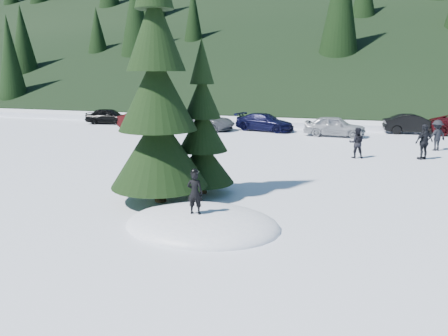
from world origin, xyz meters
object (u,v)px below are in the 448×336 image
(car_3, at_px, (265,122))
(car_5, at_px, (414,124))
(adult_1, at_px, (424,142))
(car_4, at_px, (335,126))
(car_2, at_px, (204,121))
(car_0, at_px, (109,116))
(adult_0, at_px, (356,143))
(adult_2, at_px, (437,135))
(spruce_tall, at_px, (157,102))
(spruce_short, at_px, (203,135))
(child_skier, at_px, (195,193))
(car_1, at_px, (149,120))

(car_3, xyz_separation_m, car_5, (10.18, 1.84, 0.04))
(adult_1, relative_size, car_3, 0.40)
(car_4, xyz_separation_m, car_5, (5.14, 2.99, -0.01))
(car_5, bearing_deg, car_2, 92.90)
(adult_1, height_order, car_3, adult_1)
(car_0, distance_m, car_4, 18.17)
(adult_0, height_order, adult_2, adult_2)
(spruce_tall, relative_size, car_2, 1.83)
(spruce_short, height_order, car_2, spruce_short)
(car_4, bearing_deg, adult_0, -164.58)
(car_2, distance_m, car_3, 4.51)
(adult_1, bearing_deg, adult_0, -27.01)
(adult_2, relative_size, car_2, 0.35)
(child_skier, distance_m, car_0, 25.93)
(spruce_short, bearing_deg, spruce_tall, -125.54)
(car_4, bearing_deg, car_2, 91.22)
(car_0, bearing_deg, car_2, -103.93)
(car_0, height_order, car_4, car_4)
(adult_0, distance_m, car_3, 10.72)
(child_skier, bearing_deg, spruce_tall, -50.16)
(child_skier, bearing_deg, car_1, -63.76)
(child_skier, xyz_separation_m, car_2, (-7.18, 19.55, -0.42))
(car_1, bearing_deg, car_2, -73.20)
(car_3, bearing_deg, car_2, 114.22)
(spruce_short, height_order, car_3, spruce_short)
(car_2, height_order, car_3, car_2)
(adult_2, distance_m, car_3, 11.78)
(spruce_tall, height_order, car_5, spruce_tall)
(car_0, bearing_deg, spruce_tall, -150.77)
(adult_0, relative_size, car_2, 0.33)
(car_1, bearing_deg, car_5, -80.70)
(car_2, xyz_separation_m, car_4, (9.46, -0.30, 0.02))
(spruce_short, xyz_separation_m, car_3, (-1.63, 16.85, -1.47))
(adult_0, bearing_deg, car_4, -85.89)
(child_skier, height_order, car_1, child_skier)
(adult_0, bearing_deg, car_5, -117.33)
(spruce_short, bearing_deg, adult_0, 59.33)
(child_skier, relative_size, car_3, 0.27)
(spruce_tall, relative_size, adult_0, 5.59)
(spruce_short, relative_size, adult_2, 3.22)
(spruce_tall, height_order, car_4, spruce_tall)
(adult_2, height_order, car_0, adult_2)
(spruce_short, distance_m, child_skier, 3.86)
(spruce_tall, relative_size, adult_1, 4.92)
(child_skier, distance_m, car_4, 19.39)
(child_skier, relative_size, car_0, 0.31)
(car_5, bearing_deg, car_0, 86.68)
(adult_1, height_order, car_5, adult_1)
(car_2, height_order, car_5, car_5)
(spruce_tall, distance_m, child_skier, 3.76)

